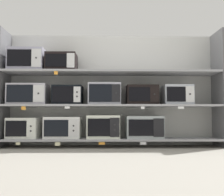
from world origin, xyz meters
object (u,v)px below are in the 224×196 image
Objects in this scene: microwave_5 at (68,95)px; microwave_10 at (62,63)px; microwave_9 at (27,60)px; microwave_3 at (144,127)px; microwave_0 at (24,128)px; microwave_8 at (177,95)px; microwave_4 at (28,94)px; microwave_7 at (142,95)px; microwave_6 at (104,94)px; microwave_1 at (63,128)px; microwave_2 at (103,127)px.

microwave_10 is at bearing 179.70° from microwave_5.
microwave_5 is 0.81m from microwave_9.
microwave_5 is at bearing -179.97° from microwave_3.
microwave_0 is 1.05× the size of microwave_8.
microwave_10 is (0.55, 0.00, 0.98)m from microwave_0.
microwave_9 is at bearing 179.12° from microwave_4.
microwave_0 is 1.00× the size of microwave_10.
microwave_0 is 0.83× the size of microwave_3.
microwave_7 is 1.80m from microwave_9.
microwave_3 is at bearing 0.01° from microwave_4.
microwave_3 is 2.01m from microwave_9.
microwave_6 is 0.93× the size of microwave_9.
microwave_5 is (0.59, -0.00, -0.01)m from microwave_4.
microwave_7 is (1.69, 0.00, -0.01)m from microwave_4.
microwave_0 is at bearing 180.00° from microwave_1.
microwave_0 is 1.18m from microwave_2.
microwave_8 is 2.31m from microwave_9.
microwave_7 is 0.53m from microwave_8.
microwave_0 is 0.50m from microwave_4.
microwave_2 is (0.60, 0.00, 0.01)m from microwave_1.
microwave_5 is 0.89× the size of microwave_6.
microwave_7 is at bearing 0.01° from microwave_1.
microwave_7 is 1.03× the size of microwave_10.
microwave_2 is 0.61m from microwave_3.
microwave_1 is at bearing -179.99° from microwave_3.
microwave_7 is (1.75, 0.00, 0.49)m from microwave_0.
microwave_7 reaches higher than microwave_0.
microwave_4 is 0.59m from microwave_5.
microwave_1 is at bearing -180.00° from microwave_2.
microwave_5 reaches higher than microwave_1.
microwave_8 is (1.71, 0.00, 0.49)m from microwave_1.
microwave_10 is at bearing 0.01° from microwave_9.
microwave_5 reaches higher than microwave_0.
microwave_4 reaches higher than microwave_8.
microwave_4 is 1.23× the size of microwave_7.
microwave_8 is (2.29, 0.00, 0.49)m from microwave_0.
microwave_1 is 0.48m from microwave_5.
microwave_3 is at bearing 179.99° from microwave_8.
microwave_9 is (-0.02, 0.00, 0.51)m from microwave_4.
microwave_3 is 0.70m from microwave_8.
microwave_7 is at bearing 179.99° from microwave_8.
microwave_5 is 1.11m from microwave_7.
microwave_3 is 1.23m from microwave_5.
microwave_2 is at bearing -179.99° from microwave_7.
microwave_0 is at bearing -180.00° from microwave_8.
microwave_3 is at bearing -0.00° from microwave_10.
microwave_3 is (1.20, 0.00, 0.01)m from microwave_1.
microwave_5 is 0.82× the size of microwave_9.
microwave_10 is at bearing 179.67° from microwave_1.
microwave_8 is at bearing -0.01° from microwave_7.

